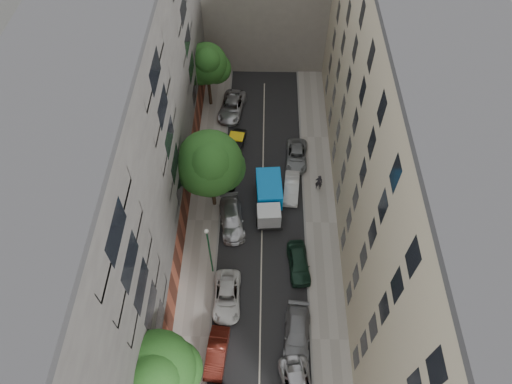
{
  "coord_description": "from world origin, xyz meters",
  "views": [
    {
      "loc": [
        -0.05,
        -23.39,
        35.89
      ],
      "look_at": [
        -0.55,
        -0.97,
        6.0
      ],
      "focal_mm": 32.0,
      "sensor_mm": 36.0,
      "label": 1
    }
  ],
  "objects_px": {
    "car_left_1": "(217,353)",
    "car_left_5": "(237,143)",
    "car_right_3": "(291,188)",
    "tree_mid": "(211,166)",
    "car_left_3": "(232,219)",
    "car_right_4": "(296,156)",
    "tree_near": "(158,373)",
    "tree_far": "(208,65)",
    "car_left_2": "(227,296)",
    "pedestrian": "(319,182)",
    "car_right_2": "(299,263)",
    "car_right_1": "(297,334)",
    "car_left_6": "(232,107)",
    "car_left_4": "(227,172)",
    "lamp_post": "(209,247)",
    "tarp_truck": "(269,198)"
  },
  "relations": [
    {
      "from": "car_left_4",
      "to": "lamp_post",
      "type": "distance_m",
      "value": 11.19
    },
    {
      "from": "car_right_4",
      "to": "tree_far",
      "type": "height_order",
      "value": "tree_far"
    },
    {
      "from": "tree_far",
      "to": "pedestrian",
      "type": "bearing_deg",
      "value": -46.04
    },
    {
      "from": "car_right_3",
      "to": "tree_mid",
      "type": "xyz_separation_m",
      "value": [
        -7.3,
        -1.76,
        5.26
      ]
    },
    {
      "from": "car_left_3",
      "to": "car_right_1",
      "type": "xyz_separation_m",
      "value": [
        5.69,
        -10.6,
        -0.03
      ]
    },
    {
      "from": "car_left_3",
      "to": "tree_mid",
      "type": "distance_m",
      "value": 5.82
    },
    {
      "from": "tree_near",
      "to": "tarp_truck",
      "type": "bearing_deg",
      "value": 68.38
    },
    {
      "from": "car_left_5",
      "to": "pedestrian",
      "type": "xyz_separation_m",
      "value": [
        8.25,
        -5.41,
        0.46
      ]
    },
    {
      "from": "car_right_2",
      "to": "car_left_6",
      "type": "bearing_deg",
      "value": 103.61
    },
    {
      "from": "car_left_2",
      "to": "pedestrian",
      "type": "height_order",
      "value": "pedestrian"
    },
    {
      "from": "car_left_1",
      "to": "tree_near",
      "type": "height_order",
      "value": "tree_near"
    },
    {
      "from": "car_right_4",
      "to": "tree_near",
      "type": "height_order",
      "value": "tree_near"
    },
    {
      "from": "car_right_3",
      "to": "pedestrian",
      "type": "xyz_separation_m",
      "value": [
        2.65,
        0.43,
        0.43
      ]
    },
    {
      "from": "tree_mid",
      "to": "car_right_1",
      "type": "bearing_deg",
      "value": -59.68
    },
    {
      "from": "tree_mid",
      "to": "car_left_3",
      "type": "bearing_deg",
      "value": -50.1
    },
    {
      "from": "car_right_3",
      "to": "lamp_post",
      "type": "height_order",
      "value": "lamp_post"
    },
    {
      "from": "car_left_2",
      "to": "car_left_5",
      "type": "distance_m",
      "value": 17.24
    },
    {
      "from": "tree_far",
      "to": "car_left_1",
      "type": "bearing_deg",
      "value": -84.51
    },
    {
      "from": "tree_mid",
      "to": "car_left_4",
      "type": "bearing_deg",
      "value": 75.75
    },
    {
      "from": "car_right_1",
      "to": "tree_far",
      "type": "bearing_deg",
      "value": 113.02
    },
    {
      "from": "car_left_3",
      "to": "car_right_2",
      "type": "bearing_deg",
      "value": -45.58
    },
    {
      "from": "car_right_2",
      "to": "tree_near",
      "type": "relative_size",
      "value": 0.46
    },
    {
      "from": "car_right_3",
      "to": "pedestrian",
      "type": "bearing_deg",
      "value": 13.74
    },
    {
      "from": "car_right_2",
      "to": "car_right_1",
      "type": "bearing_deg",
      "value": -98.82
    },
    {
      "from": "car_left_3",
      "to": "car_right_2",
      "type": "relative_size",
      "value": 1.18
    },
    {
      "from": "car_left_5",
      "to": "car_left_6",
      "type": "relative_size",
      "value": 0.72
    },
    {
      "from": "car_right_1",
      "to": "tree_mid",
      "type": "height_order",
      "value": "tree_mid"
    },
    {
      "from": "tree_near",
      "to": "tree_far",
      "type": "bearing_deg",
      "value": 89.48
    },
    {
      "from": "car_left_2",
      "to": "car_right_4",
      "type": "relative_size",
      "value": 1.04
    },
    {
      "from": "car_left_3",
      "to": "tree_far",
      "type": "relative_size",
      "value": 0.65
    },
    {
      "from": "car_left_1",
      "to": "car_left_5",
      "type": "xyz_separation_m",
      "value": [
        0.49,
        21.86,
        -0.04
      ]
    },
    {
      "from": "car_left_6",
      "to": "tree_far",
      "type": "distance_m",
      "value": 5.48
    },
    {
      "from": "car_left_5",
      "to": "car_right_4",
      "type": "xyz_separation_m",
      "value": [
        6.22,
        -1.64,
        0.0
      ]
    },
    {
      "from": "lamp_post",
      "to": "tree_far",
      "type": "bearing_deg",
      "value": 94.92
    },
    {
      "from": "car_right_3",
      "to": "car_left_1",
      "type": "bearing_deg",
      "value": -106.33
    },
    {
      "from": "car_right_4",
      "to": "car_left_3",
      "type": "bearing_deg",
      "value": -124.81
    },
    {
      "from": "car_right_3",
      "to": "tree_near",
      "type": "relative_size",
      "value": 0.43
    },
    {
      "from": "car_right_4",
      "to": "car_right_3",
      "type": "bearing_deg",
      "value": -95.35
    },
    {
      "from": "tree_mid",
      "to": "tarp_truck",
      "type": "bearing_deg",
      "value": -0.29
    },
    {
      "from": "car_left_3",
      "to": "car_right_3",
      "type": "bearing_deg",
      "value": 24.74
    },
    {
      "from": "car_right_2",
      "to": "tree_far",
      "type": "height_order",
      "value": "tree_far"
    },
    {
      "from": "car_right_2",
      "to": "tree_far",
      "type": "xyz_separation_m",
      "value": [
        -9.24,
        20.52,
        4.81
      ]
    },
    {
      "from": "car_left_5",
      "to": "car_right_3",
      "type": "distance_m",
      "value": 8.09
    },
    {
      "from": "car_left_5",
      "to": "tree_mid",
      "type": "bearing_deg",
      "value": -93.3
    },
    {
      "from": "car_right_3",
      "to": "car_left_5",
      "type": "bearing_deg",
      "value": 138.31
    },
    {
      "from": "car_left_2",
      "to": "pedestrian",
      "type": "xyz_separation_m",
      "value": [
        8.25,
        11.83,
        0.43
      ]
    },
    {
      "from": "tarp_truck",
      "to": "lamp_post",
      "type": "relative_size",
      "value": 0.88
    },
    {
      "from": "tree_near",
      "to": "tree_mid",
      "type": "bearing_deg",
      "value": 84.11
    },
    {
      "from": "car_left_4",
      "to": "car_right_3",
      "type": "distance_m",
      "value": 6.65
    },
    {
      "from": "car_right_3",
      "to": "tree_far",
      "type": "xyz_separation_m",
      "value": [
        -8.82,
        12.32,
        4.88
      ]
    }
  ]
}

